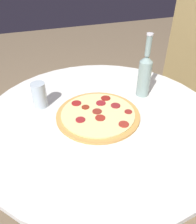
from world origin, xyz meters
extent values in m
plane|color=#7A664C|center=(0.00, 0.00, 0.00)|extent=(8.00, 8.00, 0.00)
cylinder|color=silver|center=(0.00, 0.00, 0.01)|extent=(0.61, 0.61, 0.02)
cylinder|color=silver|center=(0.00, 0.00, 0.35)|extent=(0.07, 0.07, 0.65)
cylinder|color=silver|center=(0.00, 0.00, 0.69)|extent=(1.04, 1.04, 0.02)
cylinder|color=#C68E47|center=(0.01, -0.01, 0.70)|extent=(0.36, 0.36, 0.01)
cylinder|color=beige|center=(0.01, -0.01, 0.71)|extent=(0.32, 0.32, 0.01)
cylinder|color=maroon|center=(-0.01, 0.08, 0.72)|extent=(0.04, 0.04, 0.00)
cylinder|color=maroon|center=(0.12, 0.05, 0.72)|extent=(0.04, 0.04, 0.00)
cylinder|color=maroon|center=(-0.09, -0.08, 0.72)|extent=(0.04, 0.04, 0.00)
cylinder|color=maroon|center=(0.00, -0.02, 0.72)|extent=(0.04, 0.04, 0.00)
cylinder|color=maroon|center=(-0.05, -0.05, 0.72)|extent=(0.03, 0.03, 0.00)
cylinder|color=maroon|center=(-0.05, 0.02, 0.72)|extent=(0.04, 0.04, 0.00)
cylinder|color=maroon|center=(0.05, 0.11, 0.72)|extent=(0.03, 0.03, 0.00)
cylinder|color=maroon|center=(0.03, -0.10, 0.72)|extent=(0.04, 0.04, 0.00)
cylinder|color=maroon|center=(-0.09, 0.06, 0.72)|extent=(0.04, 0.04, 0.00)
cylinder|color=maroon|center=(0.05, -0.02, 0.72)|extent=(0.04, 0.04, 0.00)
cylinder|color=gray|center=(-0.08, 0.25, 0.79)|extent=(0.06, 0.06, 0.17)
cone|color=gray|center=(-0.08, 0.25, 0.89)|extent=(0.06, 0.06, 0.03)
cylinder|color=gray|center=(-0.08, 0.25, 0.95)|extent=(0.03, 0.03, 0.09)
cylinder|color=silver|center=(-0.08, 0.25, 0.99)|extent=(0.03, 0.03, 0.01)
cylinder|color=#ADBCC6|center=(-0.15, -0.23, 0.76)|extent=(0.06, 0.06, 0.12)
camera|label=1|loc=(0.71, -0.28, 1.27)|focal=35.00mm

